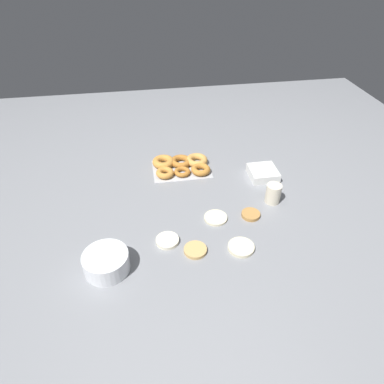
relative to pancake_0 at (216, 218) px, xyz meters
The scene contains 10 objects.
ground_plane 0.07m from the pancake_0, 23.18° to the right, with size 3.00×3.00×0.00m, color gray.
pancake_0 is the anchor object (origin of this frame).
pancake_1 0.24m from the pancake_0, 25.17° to the left, with size 0.09×0.09×0.02m, color silver.
pancake_2 0.21m from the pancake_0, 55.20° to the left, with size 0.09×0.09×0.01m, color tan.
pancake_3 0.19m from the pancake_0, 108.12° to the left, with size 0.10×0.10×0.01m, color beige.
pancake_4 0.15m from the pancake_0, behind, with size 0.08×0.08×0.02m, color #B27F42.
donut_tray 0.42m from the pancake_0, 77.38° to the right, with size 0.29×0.21×0.04m.
batter_bowl 0.49m from the pancake_0, 24.33° to the left, with size 0.17×0.17×0.07m.
container_stack 0.40m from the pancake_0, 138.01° to the right, with size 0.13×0.14×0.04m.
paper_cup 0.29m from the pancake_0, 165.13° to the right, with size 0.07×0.07×0.09m.
Camera 1 is at (0.21, 1.09, 0.99)m, focal length 32.00 mm.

